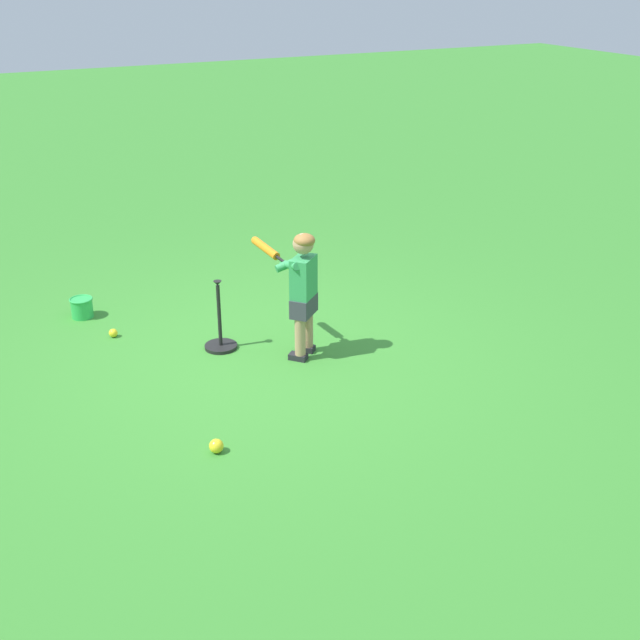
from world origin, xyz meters
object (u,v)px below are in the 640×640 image
play_ball_near_batter (113,333)px  toy_bucket (82,307)px  batting_tee (220,337)px  child_batter (301,283)px  play_ball_behind_batter (216,446)px

play_ball_near_batter → toy_bucket: (0.15, -0.57, 0.06)m
play_ball_near_batter → batting_tee: batting_tee is taller
toy_bucket → batting_tee: bearing=127.8°
toy_bucket → child_batter: bearing=132.7°
batting_tee → play_ball_near_batter: bearing=-39.1°
play_ball_behind_batter → batting_tee: (-0.59, -1.51, 0.05)m
play_ball_near_batter → play_ball_behind_batter: (-0.19, 2.14, 0.01)m
play_ball_behind_batter → toy_bucket: toy_bucket is taller
batting_tee → toy_bucket: (0.93, -1.20, -0.01)m
child_batter → batting_tee: size_ratio=1.74×
child_batter → toy_bucket: bearing=-47.3°
child_batter → play_ball_near_batter: bearing=-38.1°
play_ball_behind_batter → batting_tee: batting_tee is taller
child_batter → play_ball_behind_batter: bearing=43.3°
toy_bucket → play_ball_near_batter: bearing=105.0°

